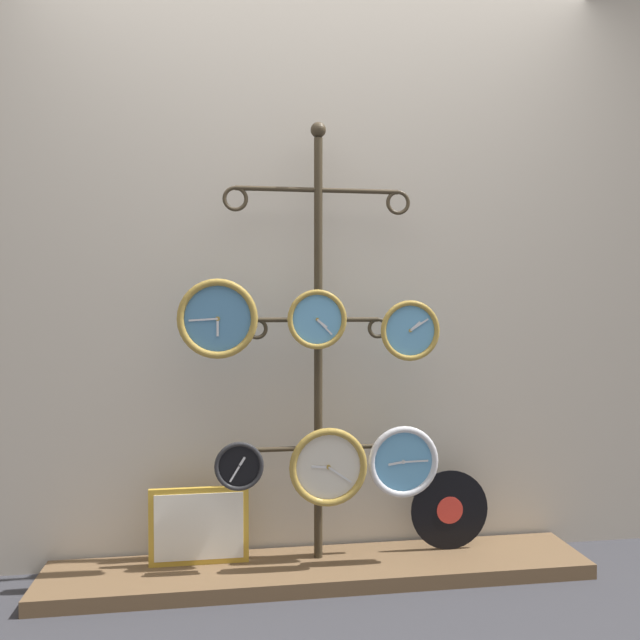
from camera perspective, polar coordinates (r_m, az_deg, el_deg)
The scene contains 12 objects.
ground_plane at distance 2.42m, azimuth 1.36°, elevation -25.80°, with size 12.00×12.00×0.00m, color #333338.
shop_wall at distance 2.73m, azimuth -0.64°, elevation 7.56°, with size 4.40×0.04×2.80m.
low_shelf at distance 2.72m, azimuth 0.03°, elevation -21.90°, with size 2.20×0.36×0.06m.
display_stand at distance 2.61m, azimuth -0.16°, elevation -10.01°, with size 0.78×0.38×1.85m.
clock_middle_left at distance 2.45m, azimuth -9.34°, elevation 0.12°, with size 0.31×0.04×0.31m.
clock_middle_center at distance 2.47m, azimuth -0.27°, elevation 0.06°, with size 0.24×0.04×0.24m.
clock_middle_right at distance 2.56m, azimuth 8.22°, elevation -0.96°, with size 0.25×0.04×0.25m.
clock_bottom_left at distance 2.51m, azimuth -7.41°, elevation -13.09°, with size 0.19×0.04×0.19m.
clock_bottom_center at distance 2.53m, azimuth 0.76°, elevation -13.27°, with size 0.31×0.04×0.31m.
clock_bottom_right at distance 2.61m, azimuth 7.61°, elevation -12.70°, with size 0.29×0.04×0.29m.
vinyl_record at distance 2.84m, azimuth 11.76°, elevation -16.64°, with size 0.34×0.01×0.34m.
picture_frame at distance 2.69m, azimuth -10.99°, elevation -18.00°, with size 0.40×0.02×0.31m.
Camera 1 is at (-0.36, -2.12, 1.11)m, focal length 35.00 mm.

